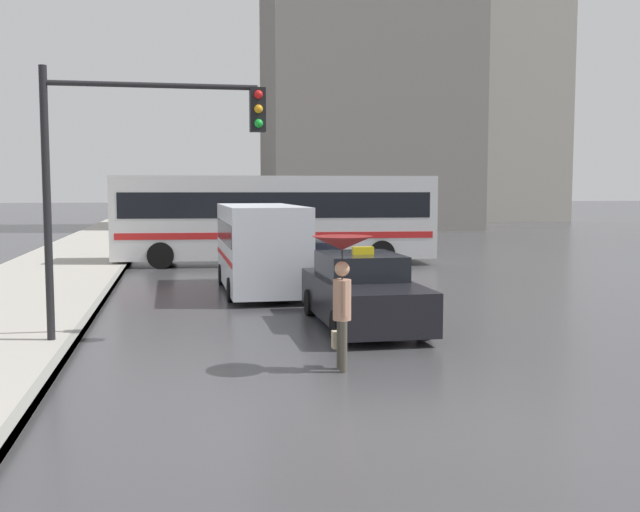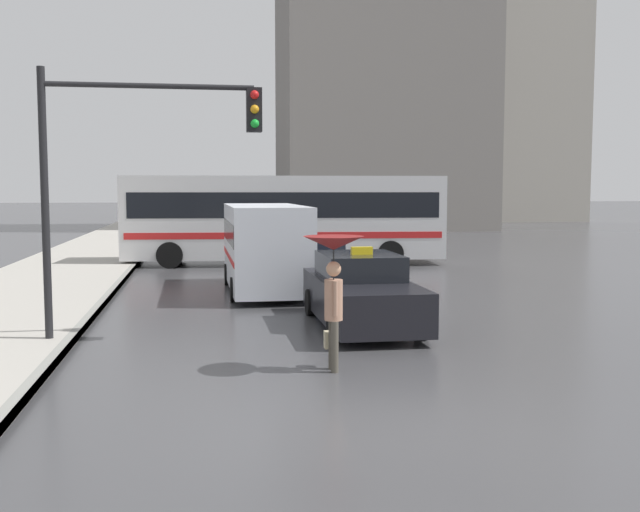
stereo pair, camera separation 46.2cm
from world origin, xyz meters
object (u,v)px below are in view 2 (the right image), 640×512
at_px(pedestrian_with_umbrella, 333,265).
at_px(traffic_light, 139,152).
at_px(taxi, 361,293).
at_px(sedan_red, 313,266).
at_px(city_bus, 284,215).
at_px(ambulance_van, 265,244).

distance_m(pedestrian_with_umbrella, traffic_light, 4.43).
relative_size(taxi, sedan_red, 1.02).
relative_size(taxi, traffic_light, 0.96).
relative_size(city_bus, traffic_light, 2.41).
height_order(pedestrian_with_umbrella, traffic_light, traffic_light).
bearing_deg(sedan_red, ambulance_van, 20.95).
xyz_separation_m(sedan_red, ambulance_van, (-1.44, -0.55, 0.69)).
relative_size(taxi, city_bus, 0.40).
height_order(taxi, sedan_red, taxi).
xyz_separation_m(ambulance_van, traffic_light, (-2.83, -6.74, 2.20)).
bearing_deg(ambulance_van, city_bus, -100.95).
distance_m(city_bus, traffic_light, 15.02).
bearing_deg(pedestrian_with_umbrella, ambulance_van, 1.74).
xyz_separation_m(city_bus, traffic_light, (-4.21, -14.31, 1.68)).
height_order(sedan_red, ambulance_van, ambulance_van).
height_order(city_bus, pedestrian_with_umbrella, city_bus).
bearing_deg(taxi, pedestrian_with_umbrella, 71.48).
height_order(ambulance_van, pedestrian_with_umbrella, ambulance_van).
bearing_deg(traffic_light, pedestrian_with_umbrella, -38.95).
bearing_deg(city_bus, pedestrian_with_umbrella, -179.45).
bearing_deg(pedestrian_with_umbrella, traffic_light, 50.98).
distance_m(ambulance_van, pedestrian_with_umbrella, 9.28).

